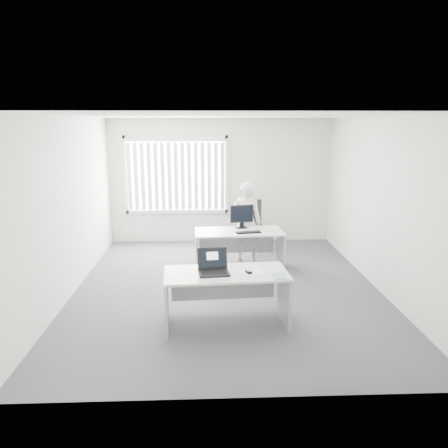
{
  "coord_description": "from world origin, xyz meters",
  "views": [
    {
      "loc": [
        -0.33,
        -6.86,
        2.71
      ],
      "look_at": [
        -0.04,
        0.15,
        1.06
      ],
      "focal_mm": 35.0,
      "sensor_mm": 36.0,
      "label": 1
    }
  ],
  "objects_px": {
    "laptop": "(214,263)",
    "monitor": "(242,217)",
    "person": "(246,222)",
    "desk_far": "(239,242)",
    "office_chair": "(252,234)",
    "desk_near": "(226,287)"
  },
  "relations": [
    {
      "from": "person",
      "to": "laptop",
      "type": "xyz_separation_m",
      "value": [
        -0.69,
        -2.83,
        0.11
      ]
    },
    {
      "from": "desk_far",
      "to": "laptop",
      "type": "xyz_separation_m",
      "value": [
        -0.51,
        -2.38,
        0.37
      ]
    },
    {
      "from": "desk_far",
      "to": "person",
      "type": "distance_m",
      "value": 0.56
    },
    {
      "from": "desk_far",
      "to": "person",
      "type": "xyz_separation_m",
      "value": [
        0.18,
        0.45,
        0.27
      ]
    },
    {
      "from": "desk_near",
      "to": "laptop",
      "type": "height_order",
      "value": "laptop"
    },
    {
      "from": "desk_near",
      "to": "desk_far",
      "type": "bearing_deg",
      "value": 77.56
    },
    {
      "from": "desk_near",
      "to": "office_chair",
      "type": "relative_size",
      "value": 1.61
    },
    {
      "from": "office_chair",
      "to": "monitor",
      "type": "distance_m",
      "value": 1.37
    },
    {
      "from": "office_chair",
      "to": "laptop",
      "type": "height_order",
      "value": "laptop"
    },
    {
      "from": "person",
      "to": "laptop",
      "type": "distance_m",
      "value": 2.91
    },
    {
      "from": "desk_far",
      "to": "monitor",
      "type": "height_order",
      "value": "monitor"
    },
    {
      "from": "office_chair",
      "to": "laptop",
      "type": "relative_size",
      "value": 2.62
    },
    {
      "from": "laptop",
      "to": "desk_far",
      "type": "bearing_deg",
      "value": 71.52
    },
    {
      "from": "laptop",
      "to": "monitor",
      "type": "relative_size",
      "value": 0.9
    },
    {
      "from": "desk_near",
      "to": "laptop",
      "type": "xyz_separation_m",
      "value": [
        -0.16,
        -0.07,
        0.37
      ]
    },
    {
      "from": "monitor",
      "to": "desk_near",
      "type": "bearing_deg",
      "value": -110.09
    },
    {
      "from": "office_chair",
      "to": "monitor",
      "type": "bearing_deg",
      "value": -108.76
    },
    {
      "from": "laptop",
      "to": "monitor",
      "type": "bearing_deg",
      "value": 71.11
    },
    {
      "from": "desk_far",
      "to": "monitor",
      "type": "relative_size",
      "value": 3.72
    },
    {
      "from": "office_chair",
      "to": "person",
      "type": "bearing_deg",
      "value": -106.01
    },
    {
      "from": "person",
      "to": "monitor",
      "type": "height_order",
      "value": "person"
    },
    {
      "from": "desk_near",
      "to": "person",
      "type": "distance_m",
      "value": 2.83
    }
  ]
}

